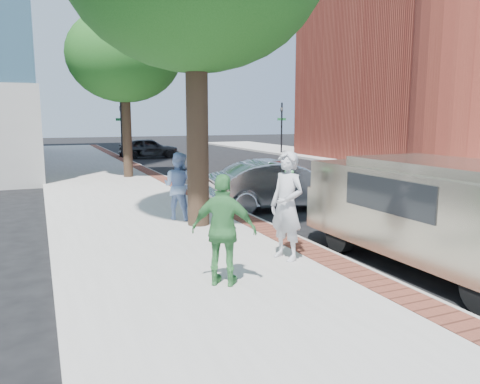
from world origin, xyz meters
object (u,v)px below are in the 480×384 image
person_gray (287,206)px  van (432,210)px  sedan_silver (282,185)px  parking_meter (289,189)px  bg_car (149,148)px  person_green (224,230)px  person_officer (179,186)px

person_gray → van: 2.61m
van → sedan_silver: bearing=87.6°
parking_meter → van: van is taller
parking_meter → bg_car: 23.00m
person_green → bg_car: 25.50m
parking_meter → bg_car: size_ratio=0.37×
parking_meter → person_gray: bearing=-120.6°
bg_car → person_officer: bearing=174.9°
sedan_silver → person_gray: bearing=160.1°
parking_meter → sedan_silver: bearing=63.9°
parking_meter → person_green: person_green is taller
person_officer → van: bearing=166.9°
person_officer → sedan_silver: (3.41, 0.83, -0.27)m
parking_meter → bg_car: (1.97, 22.91, -0.52)m
person_gray → person_green: size_ratio=1.14×
parking_meter → person_gray: 1.65m
van → person_gray: bearing=154.5°
person_green → van: 3.92m
parking_meter → bg_car: parking_meter is taller
parking_meter → person_gray: size_ratio=0.74×
person_gray → van: bearing=47.3°
person_green → sedan_silver: (4.09, 5.71, -0.28)m
parking_meter → person_officer: person_officer is taller
person_officer → person_green: 4.93m
parking_meter → sedan_silver: parking_meter is taller
person_officer → van: (3.24, -5.17, 0.08)m
sedan_silver → person_officer: bearing=111.1°
parking_meter → person_officer: size_ratio=0.86×
parking_meter → bg_car: bearing=85.1°
parking_meter → sedan_silver: 3.92m
person_gray → person_officer: bearing=173.9°
person_green → sedan_silver: person_green is taller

